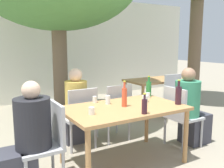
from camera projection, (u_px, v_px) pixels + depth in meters
The scene contains 21 objects.
ground_plane at pixel (124, 162), 3.29m from camera, with size 30.00×30.00×0.00m, color gray.
cafe_building_wall at pixel (39, 49), 6.52m from camera, with size 10.00×0.08×2.80m.
dining_table_front at pixel (124, 113), 3.18m from camera, with size 1.52×0.93×0.76m.
dining_table_back at pixel (157, 83), 5.55m from camera, with size 1.37×0.76×0.76m.
patio_chair_0 at pixel (48, 139), 2.71m from camera, with size 0.44×0.44×0.92m.
patio_chair_1 at pixel (180, 113), 3.70m from camera, with size 0.44×0.44×0.92m.
patio_chair_2 at pixel (80, 114), 3.64m from camera, with size 0.44×0.44×0.92m.
patio_chair_3 at pixel (116, 109), 3.95m from camera, with size 0.44×0.44×0.92m.
patio_chair_4 at pixel (176, 94), 5.05m from camera, with size 0.44×0.44×0.92m.
person_seated_0 at pixel (25, 143), 2.59m from camera, with size 0.59×0.38×1.18m.
person_seated_1 at pixel (191, 110), 3.81m from camera, with size 0.59×0.37×1.20m.
person_seated_2 at pixel (74, 110), 3.84m from camera, with size 0.33×0.57×1.19m.
wine_bottle_0 at pixel (178, 95), 3.27m from camera, with size 0.08×0.08×0.33m.
green_bottle_1 at pixel (149, 88), 3.76m from camera, with size 0.08×0.08×0.31m.
soda_bottle_2 at pixel (124, 97), 3.16m from camera, with size 0.07×0.07×0.33m.
wine_bottle_3 at pixel (144, 106), 2.84m from camera, with size 0.06×0.06×0.24m.
drinking_glass_0 at pixel (92, 111), 2.83m from camera, with size 0.07×0.07×0.08m.
drinking_glass_1 at pixel (148, 95), 3.65m from camera, with size 0.06×0.06×0.08m.
drinking_glass_2 at pixel (108, 100), 3.30m from camera, with size 0.06×0.06×0.11m.
drinking_glass_3 at pixel (95, 99), 3.38m from camera, with size 0.06×0.06×0.09m.
drinking_glass_4 at pixel (145, 99), 3.42m from camera, with size 0.08×0.08×0.09m.
Camera 1 is at (-1.70, -2.57, 1.56)m, focal length 40.00 mm.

